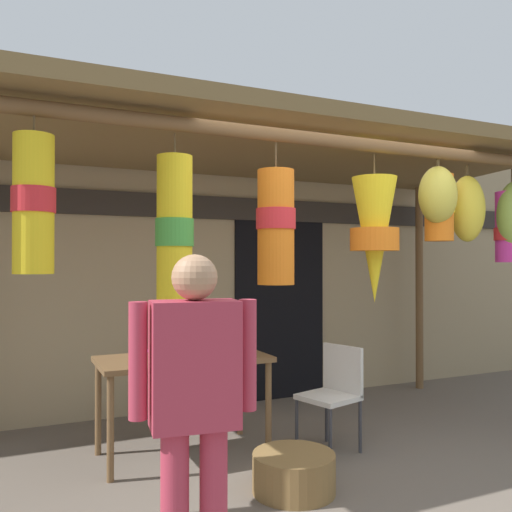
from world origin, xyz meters
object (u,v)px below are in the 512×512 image
Objects in this scene: flower_heap_on_table at (196,349)px; wicker_basket_by_table at (294,473)px; customer_foreground at (194,395)px; display_table at (183,367)px; folding_chair at (334,388)px.

flower_heap_on_table reaches higher than wicker_basket_by_table.
wicker_basket_by_table is 0.35× the size of customer_foreground.
customer_foreground is at bearing -105.28° from display_table.
flower_heap_on_table is 0.89× the size of folding_chair.
folding_chair is at bearing 39.54° from customer_foreground.
wicker_basket_by_table is at bearing -69.81° from flower_heap_on_table.
folding_chair is 1.51× the size of wicker_basket_by_table.
flower_heap_on_table is at bearing 8.69° from display_table.
folding_chair is (1.16, -0.40, -0.19)m from display_table.
wicker_basket_by_table is at bearing -64.00° from display_table.
display_table is 1.58× the size of folding_chair.
flower_heap_on_table is 1.26m from wicker_basket_by_table.
wicker_basket_by_table is (-0.69, -0.56, -0.37)m from folding_chair.
display_table is 0.18m from flower_heap_on_table.
folding_chair is 0.96m from wicker_basket_by_table.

